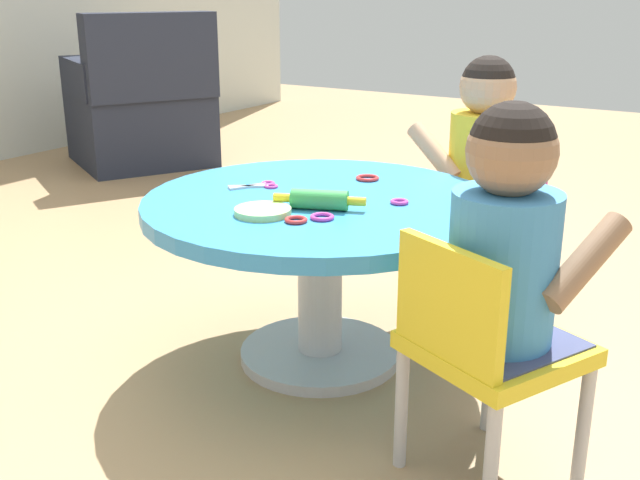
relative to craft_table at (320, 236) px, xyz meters
name	(u,v)px	position (x,y,z in m)	size (l,w,h in m)	color
ground_plane	(320,358)	(0.00, 0.00, -0.36)	(10.00, 10.00, 0.00)	tan
craft_table	(320,236)	(0.00, 0.00, 0.00)	(0.92, 0.92, 0.46)	silver
child_chair_left	(484,349)	(-0.30, -0.57, -0.05)	(0.40, 0.40, 0.54)	#B7B7BC
seated_child_left	(507,236)	(-0.26, -0.59, 0.17)	(0.43, 0.39, 0.51)	#3F4772
child_chair_right	(488,215)	(0.59, -0.25, -0.05)	(0.38, 0.38, 0.54)	#B7B7BC
seated_child_right	(483,141)	(0.61, -0.21, 0.17)	(0.37, 0.42, 0.51)	#3F4772
armchair_dark	(142,110)	(1.52, 2.15, -0.05)	(0.96, 0.97, 0.85)	#232838
rolling_pin	(319,200)	(-0.09, -0.06, 0.13)	(0.10, 0.22, 0.05)	green
craft_scissors	(260,185)	(0.01, 0.20, 0.11)	(0.14, 0.13, 0.01)	silver
playdough_blob_0	(263,211)	(-0.20, 0.04, 0.11)	(0.14, 0.14, 0.02)	#B2E58C
cookie_cutter_0	(367,178)	(0.24, -0.01, 0.11)	(0.07, 0.07, 0.01)	red
cookie_cutter_1	(322,217)	(-0.16, -0.10, 0.11)	(0.06, 0.06, 0.01)	#D83FA5
cookie_cutter_2	(399,202)	(0.06, -0.20, 0.11)	(0.05, 0.05, 0.01)	#D83FA5
cookie_cutter_3	(296,220)	(-0.21, -0.07, 0.11)	(0.05, 0.05, 0.01)	red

